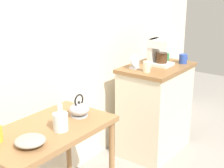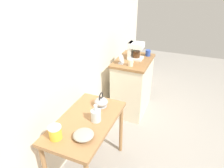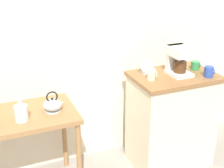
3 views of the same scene
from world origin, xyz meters
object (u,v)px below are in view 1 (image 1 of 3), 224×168
(bowl_stoneware, at_px, (30,141))
(teakettle, at_px, (79,109))
(glass_carafe_vase, at_px, (61,121))
(mug_blue, at_px, (183,59))
(mug_tall_green, at_px, (165,57))
(mug_small_cream, at_px, (147,67))
(coffee_maker, at_px, (159,51))
(table_clock, at_px, (135,62))

(bowl_stoneware, distance_m, teakettle, 0.53)
(glass_carafe_vase, bearing_deg, mug_blue, -4.80)
(glass_carafe_vase, bearing_deg, mug_tall_green, 2.39)
(teakettle, relative_size, mug_blue, 1.96)
(mug_blue, bearing_deg, bowl_stoneware, 176.06)
(teakettle, distance_m, mug_small_cream, 0.87)
(mug_blue, distance_m, mug_tall_green, 0.20)
(glass_carafe_vase, xyz_separation_m, coffee_maker, (1.40, 0.03, 0.24))
(teakettle, height_order, mug_small_cream, mug_small_cream)
(bowl_stoneware, xyz_separation_m, coffee_maker, (1.67, 0.03, 0.27))
(mug_small_cream, relative_size, mug_tall_green, 1.12)
(teakettle, relative_size, table_clock, 1.32)
(mug_tall_green, bearing_deg, teakettle, -179.75)
(mug_tall_green, relative_size, table_clock, 0.62)
(teakettle, xyz_separation_m, table_clock, (0.89, 0.08, 0.17))
(bowl_stoneware, bearing_deg, table_clock, 6.17)
(teakettle, height_order, mug_blue, mug_blue)
(glass_carafe_vase, relative_size, mug_blue, 2.00)
(mug_small_cream, xyz_separation_m, table_clock, (0.03, 0.15, 0.01))
(mug_blue, bearing_deg, teakettle, 171.72)
(bowl_stoneware, relative_size, table_clock, 1.36)
(table_clock, bearing_deg, mug_small_cream, -101.58)
(mug_small_cream, xyz_separation_m, mug_tall_green, (0.51, 0.07, -0.01))
(coffee_maker, relative_size, mug_small_cream, 2.66)
(mug_blue, relative_size, table_clock, 0.67)
(teakettle, bearing_deg, mug_tall_green, 0.25)
(mug_tall_green, distance_m, table_clock, 0.48)
(mug_small_cream, bearing_deg, mug_tall_green, 8.44)
(coffee_maker, xyz_separation_m, table_clock, (-0.25, 0.12, -0.08))
(coffee_maker, bearing_deg, bowl_stoneware, -178.84)
(bowl_stoneware, relative_size, mug_small_cream, 1.97)
(bowl_stoneware, height_order, glass_carafe_vase, glass_carafe_vase)
(mug_blue, height_order, mug_tall_green, mug_blue)
(mug_small_cream, height_order, mug_tall_green, mug_small_cream)
(mug_small_cream, relative_size, table_clock, 0.69)
(glass_carafe_vase, height_order, table_clock, table_clock)
(mug_blue, height_order, table_clock, table_clock)
(coffee_maker, height_order, mug_tall_green, coffee_maker)
(table_clock, bearing_deg, coffee_maker, -25.05)
(mug_blue, bearing_deg, coffee_maker, 142.78)
(bowl_stoneware, height_order, mug_blue, mug_blue)
(glass_carafe_vase, relative_size, mug_tall_green, 2.17)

